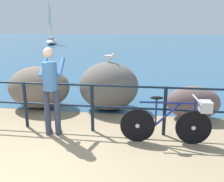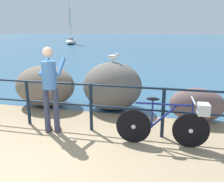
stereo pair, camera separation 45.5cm
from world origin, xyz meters
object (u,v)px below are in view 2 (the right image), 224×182
person_at_railing (50,86)px  breakwater_boulder_right (197,105)px  sailboat (71,39)px  seagull (113,57)px  bicycle (170,122)px  breakwater_boulder_left (45,86)px  breakwater_boulder_main (112,86)px

person_at_railing → breakwater_boulder_right: (3.00, 1.32, -0.59)m
sailboat → person_at_railing: bearing=-170.0°
seagull → sailboat: sailboat is taller
breakwater_boulder_right → sailboat: (-14.17, 26.34, 0.31)m
bicycle → breakwater_boulder_left: size_ratio=1.01×
bicycle → sailboat: 30.87m
breakwater_boulder_main → breakwater_boulder_left: (-1.91, -0.11, -0.07)m
breakwater_boulder_main → breakwater_boulder_right: (2.11, -0.42, -0.24)m
person_at_railing → breakwater_boulder_left: 1.97m
seagull → bicycle: bearing=-35.1°
breakwater_boulder_main → breakwater_boulder_right: 2.17m
person_at_railing → seagull: person_at_railing is taller
seagull → sailboat: 28.58m
person_at_railing → sailboat: sailboat is taller
person_at_railing → breakwater_boulder_main: size_ratio=1.13×
person_at_railing → sailboat: size_ratio=0.29×
person_at_railing → sailboat: (-11.17, 27.66, -0.28)m
seagull → breakwater_boulder_left: bearing=-160.3°
bicycle → sailboat: (-13.56, 27.73, 0.24)m
seagull → breakwater_boulder_main: bearing=-98.3°
person_at_railing → breakwater_boulder_main: bearing=-35.1°
breakwater_boulder_main → breakwater_boulder_right: breakwater_boulder_main is taller
breakwater_boulder_main → sailboat: bearing=114.9°
bicycle → sailboat: size_ratio=0.28×
bicycle → breakwater_boulder_right: size_ratio=1.36×
sailboat → breakwater_boulder_left: bearing=-170.7°
seagull → sailboat: size_ratio=0.06×
breakwater_boulder_main → sailboat: sailboat is taller
person_at_railing → sailboat: bearing=13.8°
bicycle → seagull: seagull is taller
bicycle → breakwater_boulder_left: 3.82m
person_at_railing → breakwater_boulder_left: bearing=24.1°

